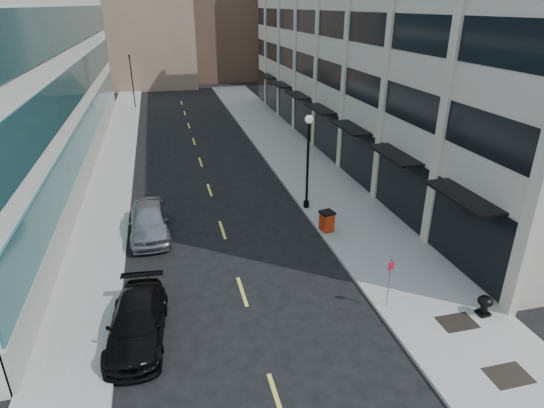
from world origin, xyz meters
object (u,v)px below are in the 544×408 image
traffic_signal (129,58)px  sign_post (390,276)px  urn_planter (485,304)px  car_black_pickup (137,322)px  trash_bin (327,220)px  lamppost (308,154)px  car_silver_sedan (149,221)px

traffic_signal → sign_post: 44.15m
urn_planter → car_black_pickup: bearing=171.3°
car_black_pickup → trash_bin: 11.51m
car_black_pickup → lamppost: 13.75m
traffic_signal → trash_bin: size_ratio=6.21×
car_silver_sedan → sign_post: sign_post is taller
lamppost → sign_post: lamppost is taller
trash_bin → urn_planter: (3.47, -8.30, -0.10)m
traffic_signal → urn_planter: traffic_signal is taller
traffic_signal → urn_planter: bearing=-71.9°
car_black_pickup → urn_planter: 13.25m
car_black_pickup → lamppost: lamppost is taller
traffic_signal → car_black_pickup: 42.32m
traffic_signal → car_silver_sedan: traffic_signal is taller
lamppost → sign_post: 10.27m
lamppost → sign_post: (0.16, -10.08, -1.93)m
car_black_pickup → lamppost: size_ratio=0.86×
trash_bin → sign_post: 6.92m
trash_bin → car_silver_sedan: bearing=154.4°
lamppost → traffic_signal: bearing=108.4°
traffic_signal → car_black_pickup: size_ratio=1.43×
sign_post → urn_planter: (3.41, -1.43, -0.92)m
urn_planter → traffic_signal: bearing=108.1°
traffic_signal → car_black_pickup: traffic_signal is taller
car_silver_sedan → urn_planter: bearing=-40.3°
car_black_pickup → urn_planter: bearing=-3.6°
urn_planter → car_silver_sedan: bearing=140.9°
trash_bin → urn_planter: trash_bin is taller
trash_bin → traffic_signal: bearing=93.7°
car_black_pickup → sign_post: 9.74m
urn_planter → lamppost: bearing=107.2°
trash_bin → sign_post: sign_post is taller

